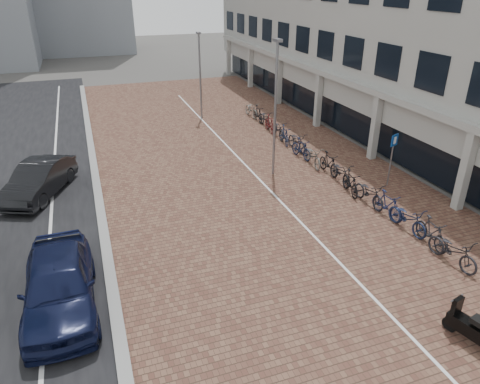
# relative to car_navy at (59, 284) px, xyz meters

# --- Properties ---
(ground) EXTENTS (140.00, 140.00, 0.00)m
(ground) POSITION_rel_car_navy_xyz_m (6.50, -3.04, -0.83)
(ground) COLOR #474442
(ground) RESTS_ON ground
(plaza_brick) EXTENTS (14.50, 42.00, 0.04)m
(plaza_brick) POSITION_rel_car_navy_xyz_m (8.50, 8.96, -0.82)
(plaza_brick) COLOR brown
(plaza_brick) RESTS_ON ground
(street_asphalt) EXTENTS (8.00, 50.00, 0.03)m
(street_asphalt) POSITION_rel_car_navy_xyz_m (-2.50, 8.96, -0.82)
(street_asphalt) COLOR black
(street_asphalt) RESTS_ON ground
(curb) EXTENTS (0.35, 42.00, 0.14)m
(curb) POSITION_rel_car_navy_xyz_m (1.40, 8.96, -0.76)
(curb) COLOR gray
(curb) RESTS_ON ground
(lane_line) EXTENTS (0.12, 44.00, 0.00)m
(lane_line) POSITION_rel_car_navy_xyz_m (-0.50, 8.96, -0.81)
(lane_line) COLOR white
(lane_line) RESTS_ON street_asphalt
(parking_line) EXTENTS (0.10, 30.00, 0.00)m
(parking_line) POSITION_rel_car_navy_xyz_m (8.70, 8.96, -0.79)
(parking_line) COLOR white
(parking_line) RESTS_ON plaza_brick
(car_navy) EXTENTS (1.97, 4.87, 1.66)m
(car_navy) POSITION_rel_car_navy_xyz_m (0.00, 0.00, 0.00)
(car_navy) COLOR black
(car_navy) RESTS_ON ground
(car_dark) EXTENTS (3.23, 4.71, 1.47)m
(car_dark) POSITION_rel_car_navy_xyz_m (-0.92, 8.14, -0.09)
(car_dark) COLOR black
(car_dark) RESTS_ON ground
(scooter_mid) EXTENTS (0.91, 1.75, 1.15)m
(scooter_mid) POSITION_rel_car_navy_xyz_m (10.00, -5.12, -0.25)
(scooter_mid) COLOR black
(scooter_mid) RESTS_ON ground
(parking_sign) EXTENTS (0.49, 0.25, 2.48)m
(parking_sign) POSITION_rel_car_navy_xyz_m (14.00, 3.81, 0.84)
(parking_sign) COLOR slate
(parking_sign) RESTS_ON ground
(lamp_near) EXTENTS (0.12, 0.12, 6.23)m
(lamp_near) POSITION_rel_car_navy_xyz_m (9.59, 6.83, 2.28)
(lamp_near) COLOR slate
(lamp_near) RESTS_ON ground
(lamp_far) EXTENTS (0.12, 0.12, 5.52)m
(lamp_far) POSITION_rel_car_navy_xyz_m (8.81, 17.19, 1.93)
(lamp_far) COLOR slate
(lamp_far) RESTS_ON ground
(bike_row) EXTENTS (1.18, 20.41, 1.05)m
(bike_row) POSITION_rel_car_navy_xyz_m (12.10, 7.16, -0.31)
(bike_row) COLOR black
(bike_row) RESTS_ON ground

